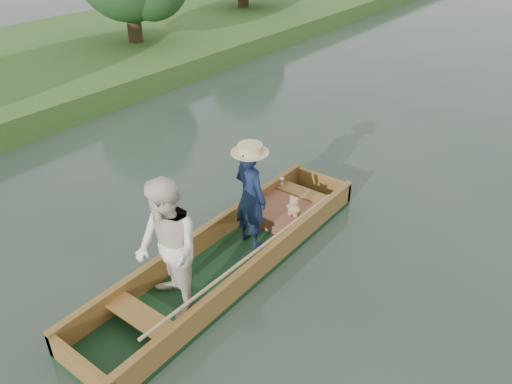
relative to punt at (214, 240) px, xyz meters
The scene contains 2 objects.
ground 0.71m from the punt, 88.43° to the left, with size 120.00×120.00×0.00m, color #283D30.
punt is the anchor object (origin of this frame).
Camera 1 is at (3.64, -4.16, 4.55)m, focal length 35.00 mm.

